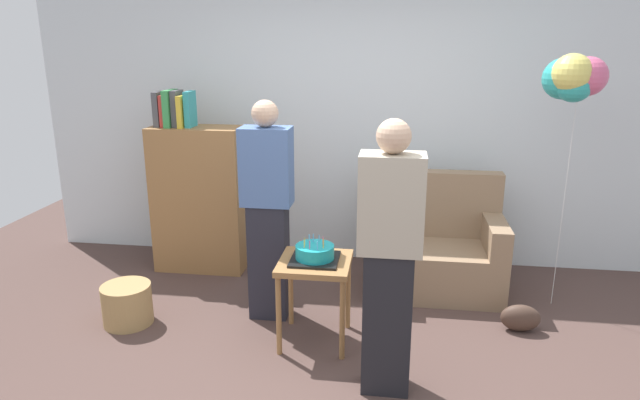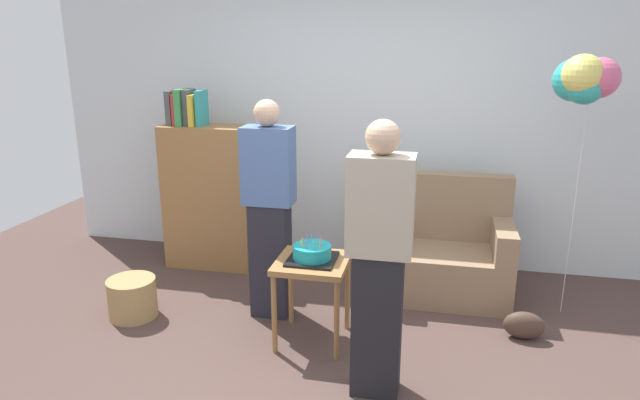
{
  "view_description": "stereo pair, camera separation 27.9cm",
  "coord_description": "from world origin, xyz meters",
  "px_view_note": "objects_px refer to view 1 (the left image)",
  "views": [
    {
      "loc": [
        0.35,
        -3.04,
        2.03
      ],
      "look_at": [
        -0.17,
        0.66,
        0.95
      ],
      "focal_mm": 31.38,
      "sensor_mm": 36.0,
      "label": 1
    },
    {
      "loc": [
        0.62,
        -2.99,
        2.03
      ],
      "look_at": [
        -0.17,
        0.66,
        0.95
      ],
      "focal_mm": 31.38,
      "sensor_mm": 36.0,
      "label": 2
    }
  ],
  "objects_px": {
    "side_table": "(315,273)",
    "person_holding_cake": "(389,259)",
    "person_blowing_candles": "(268,211)",
    "wicker_basket": "(127,304)",
    "balloon_bunch": "(574,78)",
    "handbag": "(520,318)",
    "couch": "(434,249)",
    "birthday_cake": "(315,253)",
    "bookshelf": "(198,195)"
  },
  "relations": [
    {
      "from": "side_table",
      "to": "birthday_cake",
      "type": "bearing_deg",
      "value": -72.79
    },
    {
      "from": "side_table",
      "to": "birthday_cake",
      "type": "relative_size",
      "value": 1.87
    },
    {
      "from": "wicker_basket",
      "to": "balloon_bunch",
      "type": "height_order",
      "value": "balloon_bunch"
    },
    {
      "from": "couch",
      "to": "side_table",
      "type": "height_order",
      "value": "couch"
    },
    {
      "from": "couch",
      "to": "person_holding_cake",
      "type": "relative_size",
      "value": 0.67
    },
    {
      "from": "person_holding_cake",
      "to": "wicker_basket",
      "type": "relative_size",
      "value": 4.53
    },
    {
      "from": "side_table",
      "to": "wicker_basket",
      "type": "height_order",
      "value": "side_table"
    },
    {
      "from": "person_holding_cake",
      "to": "wicker_basket",
      "type": "xyz_separation_m",
      "value": [
        -1.91,
        0.54,
        -0.68
      ]
    },
    {
      "from": "person_holding_cake",
      "to": "balloon_bunch",
      "type": "xyz_separation_m",
      "value": [
        1.24,
        1.28,
        0.93
      ]
    },
    {
      "from": "person_blowing_candles",
      "to": "wicker_basket",
      "type": "bearing_deg",
      "value": -146.73
    },
    {
      "from": "side_table",
      "to": "handbag",
      "type": "relative_size",
      "value": 2.14
    },
    {
      "from": "side_table",
      "to": "person_blowing_candles",
      "type": "height_order",
      "value": "person_blowing_candles"
    },
    {
      "from": "wicker_basket",
      "to": "handbag",
      "type": "xyz_separation_m",
      "value": [
        2.85,
        0.28,
        -0.05
      ]
    },
    {
      "from": "side_table",
      "to": "wicker_basket",
      "type": "relative_size",
      "value": 1.66
    },
    {
      "from": "side_table",
      "to": "person_holding_cake",
      "type": "height_order",
      "value": "person_holding_cake"
    },
    {
      "from": "handbag",
      "to": "balloon_bunch",
      "type": "distance_m",
      "value": 1.75
    },
    {
      "from": "bookshelf",
      "to": "handbag",
      "type": "bearing_deg",
      "value": -17.0
    },
    {
      "from": "couch",
      "to": "balloon_bunch",
      "type": "relative_size",
      "value": 0.57
    },
    {
      "from": "couch",
      "to": "handbag",
      "type": "bearing_deg",
      "value": -48.6
    },
    {
      "from": "side_table",
      "to": "birthday_cake",
      "type": "height_order",
      "value": "birthday_cake"
    },
    {
      "from": "handbag",
      "to": "balloon_bunch",
      "type": "height_order",
      "value": "balloon_bunch"
    },
    {
      "from": "couch",
      "to": "handbag",
      "type": "height_order",
      "value": "couch"
    },
    {
      "from": "birthday_cake",
      "to": "handbag",
      "type": "bearing_deg",
      "value": 12.97
    },
    {
      "from": "bookshelf",
      "to": "birthday_cake",
      "type": "height_order",
      "value": "bookshelf"
    },
    {
      "from": "side_table",
      "to": "handbag",
      "type": "bearing_deg",
      "value": 12.97
    },
    {
      "from": "wicker_basket",
      "to": "couch",
      "type": "bearing_deg",
      "value": 22.78
    },
    {
      "from": "couch",
      "to": "wicker_basket",
      "type": "bearing_deg",
      "value": -157.22
    },
    {
      "from": "handbag",
      "to": "couch",
      "type": "bearing_deg",
      "value": 131.4
    },
    {
      "from": "person_holding_cake",
      "to": "side_table",
      "type": "bearing_deg",
      "value": -51.6
    },
    {
      "from": "wicker_basket",
      "to": "balloon_bunch",
      "type": "relative_size",
      "value": 0.19
    },
    {
      "from": "side_table",
      "to": "person_holding_cake",
      "type": "xyz_separation_m",
      "value": [
        0.5,
        -0.49,
        0.32
      ]
    },
    {
      "from": "side_table",
      "to": "person_holding_cake",
      "type": "bearing_deg",
      "value": -44.48
    },
    {
      "from": "person_holding_cake",
      "to": "handbag",
      "type": "bearing_deg",
      "value": -146.12
    },
    {
      "from": "birthday_cake",
      "to": "balloon_bunch",
      "type": "distance_m",
      "value": 2.21
    },
    {
      "from": "bookshelf",
      "to": "birthday_cake",
      "type": "relative_size",
      "value": 5.04
    },
    {
      "from": "handbag",
      "to": "wicker_basket",
      "type": "bearing_deg",
      "value": -174.37
    },
    {
      "from": "couch",
      "to": "birthday_cake",
      "type": "relative_size",
      "value": 3.44
    },
    {
      "from": "couch",
      "to": "bookshelf",
      "type": "height_order",
      "value": "bookshelf"
    },
    {
      "from": "handbag",
      "to": "bookshelf",
      "type": "bearing_deg",
      "value": 163.0
    },
    {
      "from": "bookshelf",
      "to": "wicker_basket",
      "type": "height_order",
      "value": "bookshelf"
    },
    {
      "from": "side_table",
      "to": "birthday_cake",
      "type": "xyz_separation_m",
      "value": [
        0.0,
        -0.0,
        0.14
      ]
    },
    {
      "from": "person_holding_cake",
      "to": "bookshelf",
      "type": "bearing_deg",
      "value": -50.71
    },
    {
      "from": "couch",
      "to": "side_table",
      "type": "xyz_separation_m",
      "value": [
        -0.86,
        -1.0,
        0.17
      ]
    },
    {
      "from": "bookshelf",
      "to": "handbag",
      "type": "height_order",
      "value": "bookshelf"
    },
    {
      "from": "couch",
      "to": "side_table",
      "type": "distance_m",
      "value": 1.33
    },
    {
      "from": "bookshelf",
      "to": "person_blowing_candles",
      "type": "relative_size",
      "value": 0.99
    },
    {
      "from": "balloon_bunch",
      "to": "birthday_cake",
      "type": "bearing_deg",
      "value": -155.51
    },
    {
      "from": "person_blowing_candles",
      "to": "balloon_bunch",
      "type": "xyz_separation_m",
      "value": [
        2.13,
        0.47,
        0.93
      ]
    },
    {
      "from": "person_blowing_candles",
      "to": "birthday_cake",
      "type": "bearing_deg",
      "value": -21.45
    },
    {
      "from": "couch",
      "to": "birthday_cake",
      "type": "height_order",
      "value": "couch"
    }
  ]
}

